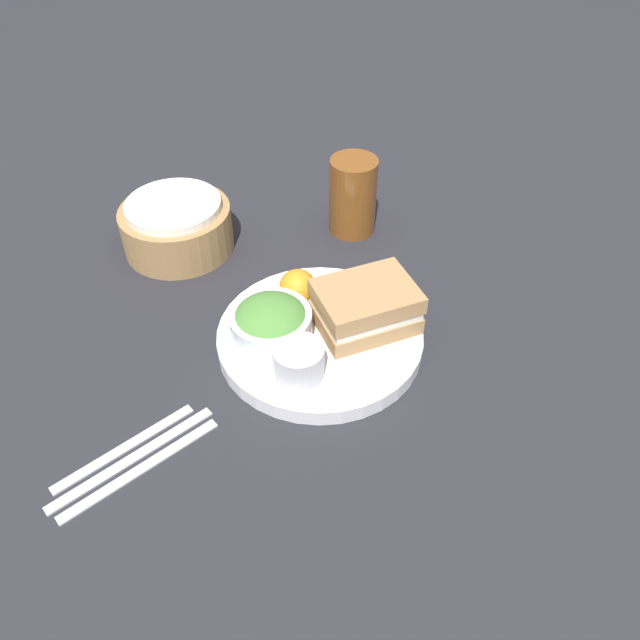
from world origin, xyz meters
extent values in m
plane|color=#232328|center=(0.00, 0.00, 0.00)|extent=(4.00, 4.00, 0.00)
cylinder|color=silver|center=(0.00, 0.00, 0.01)|extent=(0.26, 0.26, 0.02)
cube|color=#A37A4C|center=(0.06, -0.02, 0.03)|extent=(0.14, 0.11, 0.02)
cube|color=silver|center=(0.06, -0.02, 0.05)|extent=(0.13, 0.11, 0.01)
cube|color=#A37A4C|center=(0.06, -0.02, 0.07)|extent=(0.14, 0.11, 0.02)
cylinder|color=white|center=(-0.06, 0.02, 0.04)|extent=(0.10, 0.10, 0.04)
ellipsoid|color=#4C8438|center=(-0.06, 0.02, 0.05)|extent=(0.09, 0.09, 0.05)
cylinder|color=#B7B7BC|center=(-0.06, -0.05, 0.04)|extent=(0.06, 0.06, 0.04)
sphere|color=orange|center=(0.01, 0.06, 0.05)|extent=(0.05, 0.05, 0.05)
cylinder|color=brown|center=(0.18, 0.19, 0.06)|extent=(0.07, 0.07, 0.12)
cylinder|color=#997547|center=(-0.06, 0.29, 0.03)|extent=(0.16, 0.16, 0.07)
cylinder|color=white|center=(-0.06, 0.29, 0.07)|extent=(0.14, 0.14, 0.01)
cube|color=#B2B2B7|center=(-0.26, -0.05, 0.00)|extent=(0.19, 0.04, 0.01)
cube|color=#B2B2B7|center=(-0.27, -0.04, 0.00)|extent=(0.20, 0.04, 0.01)
cube|color=#B2B2B7|center=(-0.27, -0.02, 0.00)|extent=(0.17, 0.03, 0.01)
camera|label=1|loc=(-0.31, -0.47, 0.57)|focal=35.00mm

